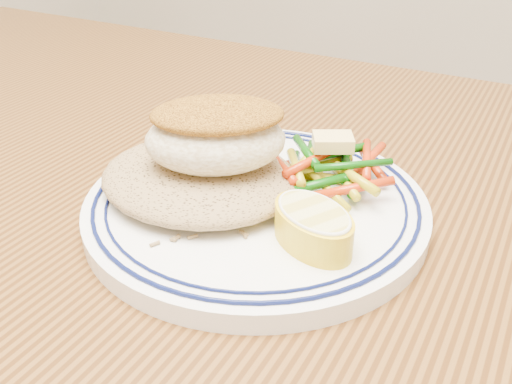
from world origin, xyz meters
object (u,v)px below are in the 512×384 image
at_px(fish_fillet, 216,134).
at_px(vegetable_pile, 328,168).
at_px(dining_table, 222,347).
at_px(rice_pilaf, 199,174).
at_px(lemon_wedge, 313,225).
at_px(plate, 256,204).

xyz_separation_m(fish_fillet, vegetable_pile, (0.07, 0.05, -0.04)).
bearing_deg(dining_table, rice_pilaf, 136.18).
height_order(dining_table, lemon_wedge, lemon_wedge).
bearing_deg(dining_table, plate, 85.26).
xyz_separation_m(plate, lemon_wedge, (0.06, -0.03, 0.02)).
distance_m(vegetable_pile, lemon_wedge, 0.08).
bearing_deg(fish_fillet, dining_table, -58.59).
height_order(fish_fillet, vegetable_pile, fish_fillet).
relative_size(dining_table, lemon_wedge, 18.44).
height_order(fish_fillet, lemon_wedge, fish_fillet).
bearing_deg(lemon_wedge, vegetable_pile, 105.69).
bearing_deg(rice_pilaf, plate, 14.64).
bearing_deg(dining_table, lemon_wedge, 13.14).
bearing_deg(fish_fillet, lemon_wedge, -16.28).
height_order(plate, vegetable_pile, vegetable_pile).
bearing_deg(plate, fish_fillet, -166.72).
bearing_deg(plate, rice_pilaf, -165.36).
bearing_deg(fish_fillet, plate, 13.28).
distance_m(dining_table, fish_fillet, 0.17).
relative_size(plate, fish_fillet, 2.04).
bearing_deg(dining_table, fish_fillet, 121.41).
height_order(rice_pilaf, fish_fillet, fish_fillet).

